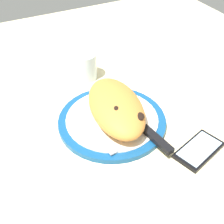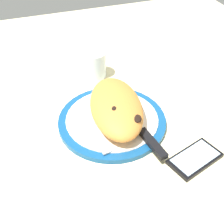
% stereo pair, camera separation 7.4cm
% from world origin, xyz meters
% --- Properties ---
extents(ground_plane, '(1.50, 1.50, 0.03)m').
position_xyz_m(ground_plane, '(0.00, 0.00, -0.01)').
color(ground_plane, beige).
extents(plate, '(0.28, 0.28, 0.02)m').
position_xyz_m(plate, '(0.00, 0.00, 0.01)').
color(plate, navy).
rests_on(plate, ground_plane).
extents(calzone, '(0.26, 0.16, 0.07)m').
position_xyz_m(calzone, '(0.00, 0.01, 0.05)').
color(calzone, orange).
rests_on(calzone, plate).
extents(fork, '(0.17, 0.04, 0.00)m').
position_xyz_m(fork, '(0.04, -0.06, 0.02)').
color(fork, silver).
rests_on(fork, plate).
extents(knife, '(0.24, 0.05, 0.01)m').
position_xyz_m(knife, '(0.09, 0.05, 0.02)').
color(knife, silver).
rests_on(knife, plate).
extents(smartphone, '(0.10, 0.13, 0.01)m').
position_xyz_m(smartphone, '(0.18, 0.14, 0.01)').
color(smartphone, black).
rests_on(smartphone, ground_plane).
extents(water_glass, '(0.07, 0.07, 0.08)m').
position_xyz_m(water_glass, '(-0.22, 0.02, 0.04)').
color(water_glass, silver).
rests_on(water_glass, ground_plane).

